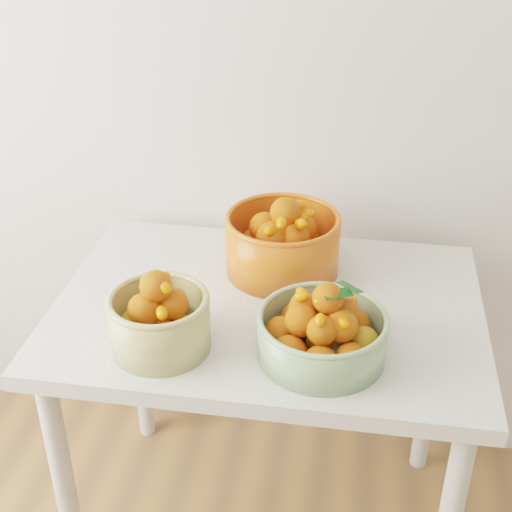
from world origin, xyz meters
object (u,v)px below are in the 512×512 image
object	(u,v)px
bowl_green	(322,332)
bowl_orange	(283,242)
bowl_cream	(159,320)
table	(268,336)

from	to	relation	value
bowl_green	bowl_orange	xyz separation A→B (m)	(-0.12, 0.33, 0.02)
bowl_cream	bowl_orange	xyz separation A→B (m)	(0.22, 0.35, 0.01)
bowl_green	bowl_orange	bearing A→B (deg)	110.78
bowl_orange	bowl_cream	bearing A→B (deg)	-121.41
bowl_cream	bowl_orange	distance (m)	0.42
bowl_cream	bowl_green	distance (m)	0.34
table	bowl_orange	size ratio (longest dim) A/B	2.68
table	bowl_green	distance (m)	0.27
table	bowl_cream	bearing A→B (deg)	-135.21
bowl_green	bowl_orange	world-z (taller)	bowl_orange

